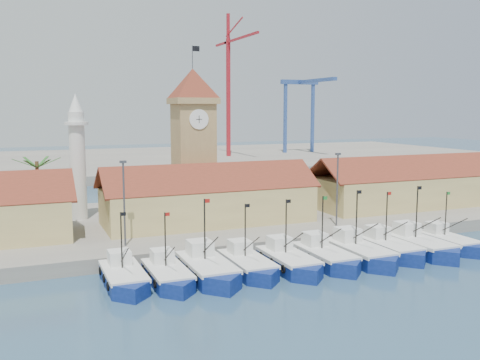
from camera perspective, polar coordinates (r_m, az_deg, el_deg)
name	(u,v)px	position (r m, az deg, el deg)	size (l,w,h in m)	color
ground	(278,279)	(51.03, 4.06, -10.48)	(400.00, 400.00, 0.00)	navy
quay	(199,222)	(72.40, -4.42, -4.46)	(140.00, 32.00, 1.50)	gray
terminal	(105,162)	(155.66, -14.23, 1.85)	(240.00, 80.00, 2.00)	gray
boat_0	(124,279)	(49.72, -12.25, -10.25)	(3.38, 9.27, 7.02)	#0B1D55
boat_1	(168,276)	(49.75, -7.67, -10.15)	(3.30, 9.04, 6.84)	#0B1D55
boat_2	(208,270)	(50.79, -3.41, -9.60)	(3.80, 10.42, 7.88)	#0B1D55
boat_3	(249,266)	(52.31, 0.93, -9.17)	(3.42, 9.37, 7.09)	#0B1D55
boat_4	(290,263)	(53.58, 5.33, -8.77)	(3.54, 9.71, 7.35)	#0B1D55
boat_5	(326,258)	(55.62, 9.20, -8.21)	(3.57, 9.79, 7.41)	#0B1D55
boat_6	(361,254)	(57.61, 12.76, -7.71)	(3.78, 10.36, 7.84)	#0B1D55
boat_7	(391,249)	(60.46, 15.77, -7.13)	(3.54, 9.69, 7.33)	#0B1D55
boat_8	(421,247)	(62.39, 18.77, -6.75)	(3.78, 10.35, 7.83)	#0B1D55
boat_9	(450,243)	(65.59, 21.47, -6.27)	(3.31, 9.06, 6.86)	#0B1D55
hall_center	(208,203)	(68.06, -3.41, -2.45)	(27.04, 10.13, 7.61)	#CFBB71
hall_right	(411,189)	(83.93, 17.73, -0.90)	(31.20, 10.13, 7.61)	#CFBB71
clock_tower	(193,138)	(72.83, -5.00, 4.50)	(5.80, 5.80, 22.70)	tan
minaret	(78,157)	(72.00, -16.94, 2.39)	(3.00, 3.00, 16.30)	silver
palm_tree	(38,188)	(70.10, -20.74, -0.77)	(5.60, 5.03, 8.39)	brown
lamp_posts	(235,192)	(60.42, -0.52, -1.31)	(80.70, 0.25, 9.03)	#3F3F44
crane_red_right	(230,78)	(158.21, -1.10, 10.80)	(1.00, 31.24, 41.30)	#A71923
gantry	(304,96)	(171.89, 6.89, 8.89)	(13.00, 22.00, 23.20)	#314F96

